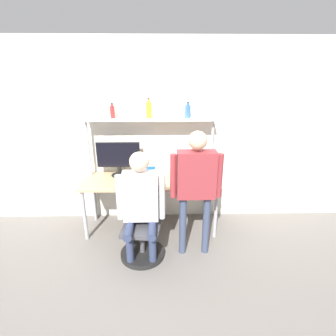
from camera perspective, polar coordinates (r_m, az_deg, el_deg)
name	(u,v)px	position (r m, az deg, el deg)	size (l,w,h in m)	color
ground_plane	(151,241)	(3.82, -3.75, -15.55)	(12.00, 12.00, 0.00)	slate
wall_back	(151,134)	(3.96, -3.80, 7.30)	(8.00, 0.06, 2.70)	silver
desk	(151,184)	(3.80, -3.79, -3.60)	(1.93, 0.70, 0.78)	tan
shelf_unit	(150,133)	(3.78, -3.91, 7.52)	(1.83, 0.27, 1.62)	white
monitor	(118,157)	(3.89, -10.75, 2.36)	(0.63, 0.24, 0.51)	black
laptop	(144,178)	(3.65, -5.16, -2.24)	(0.35, 0.24, 0.23)	silver
cell_phone	(162,184)	(3.60, -1.33, -3.55)	(0.07, 0.15, 0.01)	#264C8C
office_chair	(143,236)	(3.45, -5.54, -14.47)	(0.56, 0.56, 0.89)	black
person_seated	(140,199)	(3.14, -6.01, -6.73)	(0.58, 0.47, 1.38)	#2D3856
person_standing	(196,179)	(3.12, 6.17, -2.46)	(0.62, 0.22, 1.61)	#38425B
bottle_amber	(149,110)	(3.72, -4.21, 12.53)	(0.08, 0.08, 0.27)	gold
bottle_red	(112,112)	(3.78, -12.00, 11.88)	(0.07, 0.07, 0.21)	maroon
bottle_blue	(188,111)	(3.74, 4.32, 12.23)	(0.08, 0.08, 0.22)	#335999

